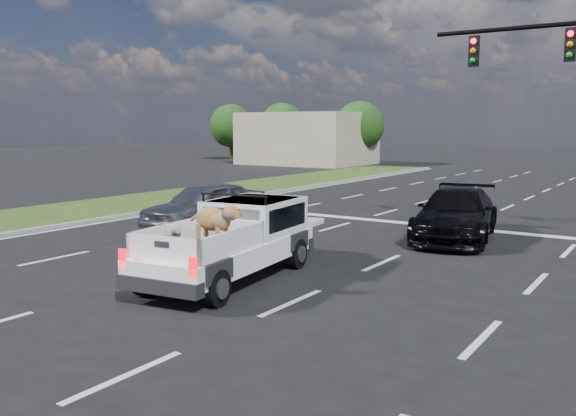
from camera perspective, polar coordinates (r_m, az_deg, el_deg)
name	(u,v)px	position (r m, az deg, el deg)	size (l,w,h in m)	color
ground	(218,289)	(12.43, -6.53, -7.56)	(160.00, 160.00, 0.00)	black
road_markings	(364,239)	(17.83, 7.12, -2.89)	(17.75, 60.00, 0.01)	silver
grass_median_left	(88,210)	(24.70, -18.19, -0.17)	(5.00, 60.00, 0.10)	#243C12
curb_left	(132,214)	(22.84, -14.36, -0.59)	(0.15, 60.00, 0.14)	gray
building_left	(307,138)	(53.01, 1.83, 6.52)	(10.00, 8.00, 4.40)	tan
tree_far_a	(231,126)	(60.40, -5.34, 7.66)	(4.20, 4.20, 5.40)	#332114
tree_far_b	(282,126)	(56.85, -0.57, 7.70)	(4.20, 4.20, 5.40)	#332114
tree_far_c	(360,126)	(52.81, 6.72, 7.65)	(4.20, 4.20, 5.40)	#332114
pickup_truck	(234,239)	(13.09, -5.11, -2.93)	(2.32, 5.05, 1.83)	black
silver_sedan	(206,206)	(19.41, -7.71, 0.23)	(1.81, 4.50, 1.53)	#A4A7AB
black_coupe	(456,214)	(18.28, 15.46, -0.55)	(2.04, 5.03, 1.46)	black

